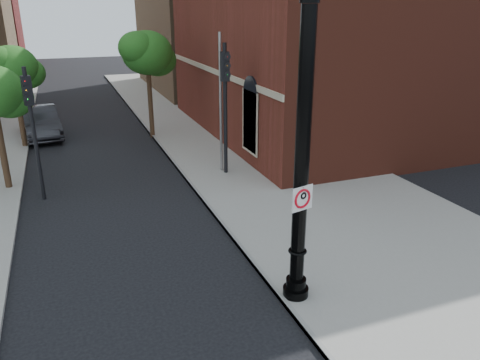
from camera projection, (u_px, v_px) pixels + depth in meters
name	position (u px, v px, depth m)	size (l,w,h in m)	color
ground	(195.00, 316.00, 10.42)	(120.00, 120.00, 0.00)	black
sidewalk_right	(263.00, 158.00, 21.16)	(8.00, 60.00, 0.12)	gray
curb_edge	(178.00, 167.00, 19.84)	(0.10, 60.00, 0.14)	gray
brick_wall_building	(402.00, 11.00, 25.85)	(22.30, 16.30, 12.50)	maroon
bg_building_tan_b	(278.00, 0.00, 39.60)	(22.00, 14.00, 14.00)	olive
lamppost	(302.00, 168.00, 9.90)	(0.60, 0.60, 7.10)	black
no_parking_sign	(302.00, 198.00, 9.95)	(0.54, 0.16, 0.55)	white
parked_car	(41.00, 122.00, 24.52)	(1.67, 4.78, 1.57)	#29282D
traffic_signal_left	(31.00, 113.00, 15.68)	(0.35, 0.40, 4.66)	black
traffic_signal_right	(225.00, 89.00, 17.93)	(0.38, 0.45, 5.23)	black
utility_pole	(221.00, 106.00, 18.47)	(0.11, 0.11, 5.60)	#999999
street_tree_b	(13.00, 68.00, 21.55)	(2.69, 2.43, 4.85)	#2E2112
street_tree_c	(148.00, 54.00, 23.28)	(3.00, 2.71, 5.40)	#2E2112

